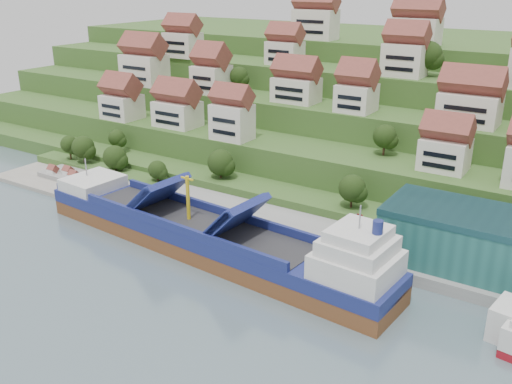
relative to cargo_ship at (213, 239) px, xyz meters
The scene contains 9 objects.
ground 6.86m from the cargo_ship, ahead, with size 300.00×300.00×0.00m, color slate.
quay 30.54m from the cargo_ship, 31.65° to the left, with size 180.00×14.00×2.20m, color gray.
pebble_beach 53.74m from the cargo_ship, 166.00° to the left, with size 45.00×20.00×1.00m, color gray.
hillside 104.96m from the cargo_ship, 86.75° to the left, with size 260.00×128.00×31.00m.
hillside_village 65.55m from the cargo_ship, 78.66° to the left, with size 155.87×63.98×29.24m.
hillside_trees 45.88m from the cargo_ship, 97.21° to the left, with size 138.94×62.57×30.88m.
flagpole 26.67m from the cargo_ship, 24.55° to the left, with size 1.28×0.16×8.00m.
beach_huts 55.34m from the cargo_ship, 167.76° to the left, with size 14.40×3.70×2.20m.
cargo_ship is the anchor object (origin of this frame).
Camera 1 is at (53.92, -78.48, 50.09)m, focal length 40.00 mm.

